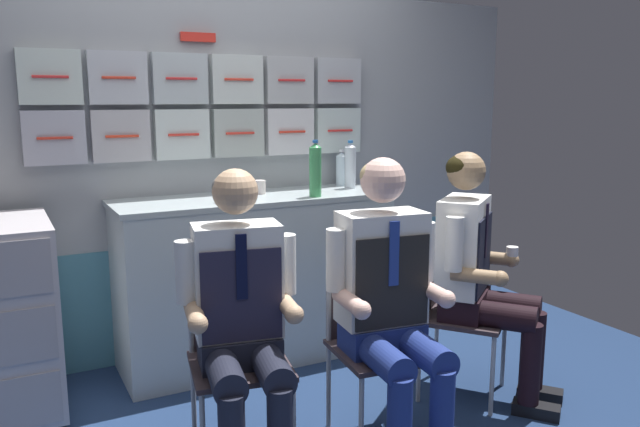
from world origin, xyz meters
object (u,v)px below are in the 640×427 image
(folding_chair_left, at_px, (236,337))
(crew_member_right, at_px, (479,266))
(water_bottle_clear, at_px, (350,166))
(crew_member_left, at_px, (241,311))
(paper_cup_blue, at_px, (245,190))
(crew_member_center, at_px, (390,294))
(folding_chair_right, at_px, (446,297))
(service_trolley, at_px, (9,316))
(folding_chair_center, at_px, (373,325))

(folding_chair_left, bearing_deg, crew_member_right, -4.61)
(crew_member_right, xyz_separation_m, water_bottle_clear, (-0.15, 1.02, 0.42))
(crew_member_left, distance_m, paper_cup_blue, 1.15)
(crew_member_center, height_order, folding_chair_right, crew_member_center)
(service_trolley, bearing_deg, crew_member_left, -47.00)
(folding_chair_right, distance_m, crew_member_right, 0.24)
(folding_chair_center, distance_m, water_bottle_clear, 1.31)
(service_trolley, bearing_deg, folding_chair_right, -19.24)
(crew_member_center, xyz_separation_m, water_bottle_clear, (0.51, 1.21, 0.41))
(water_bottle_clear, distance_m, paper_cup_blue, 0.72)
(folding_chair_left, xyz_separation_m, paper_cup_blue, (0.38, 0.86, 0.50))
(service_trolley, xyz_separation_m, folding_chair_right, (1.99, -0.70, -0.01))
(crew_member_center, relative_size, water_bottle_clear, 4.30)
(folding_chair_center, bearing_deg, crew_member_left, -178.38)
(folding_chair_center, relative_size, crew_member_center, 0.65)
(crew_member_right, distance_m, water_bottle_clear, 1.11)
(service_trolley, relative_size, crew_member_left, 0.78)
(service_trolley, relative_size, crew_member_center, 0.76)
(folding_chair_right, height_order, paper_cup_blue, paper_cup_blue)
(folding_chair_left, bearing_deg, folding_chair_center, -13.08)
(service_trolley, height_order, paper_cup_blue, paper_cup_blue)
(crew_member_right, bearing_deg, folding_chair_center, -176.52)
(folding_chair_left, bearing_deg, water_bottle_clear, 39.97)
(crew_member_center, distance_m, crew_member_right, 0.69)
(service_trolley, distance_m, water_bottle_clear, 2.04)
(paper_cup_blue, bearing_deg, folding_chair_left, -114.09)
(crew_member_center, bearing_deg, folding_chair_center, 83.45)
(folding_chair_right, bearing_deg, folding_chair_center, -163.28)
(folding_chair_left, relative_size, crew_member_center, 0.65)
(folding_chair_left, distance_m, crew_member_left, 0.23)
(crew_member_left, relative_size, folding_chair_center, 1.50)
(folding_chair_right, height_order, crew_member_right, crew_member_right)
(folding_chair_left, xyz_separation_m, water_bottle_clear, (1.09, 0.92, 0.60))
(folding_chair_center, height_order, paper_cup_blue, paper_cup_blue)
(folding_chair_left, bearing_deg, paper_cup_blue, 65.91)
(paper_cup_blue, bearing_deg, crew_member_center, -80.24)
(crew_member_left, xyz_separation_m, crew_member_right, (1.27, 0.06, 0.01))
(crew_member_right, bearing_deg, folding_chair_left, 175.39)
(water_bottle_clear, bearing_deg, folding_chair_right, -86.65)
(folding_chair_center, distance_m, folding_chair_right, 0.57)
(crew_member_left, height_order, crew_member_right, crew_member_right)
(folding_chair_left, relative_size, water_bottle_clear, 2.81)
(water_bottle_clear, bearing_deg, crew_member_center, -112.85)
(folding_chair_center, xyz_separation_m, water_bottle_clear, (0.49, 1.06, 0.60))
(crew_member_right, height_order, paper_cup_blue, crew_member_right)
(crew_member_left, xyz_separation_m, water_bottle_clear, (1.12, 1.07, 0.43))
(folding_chair_left, xyz_separation_m, folding_chair_center, (0.60, -0.14, 0.00))
(crew_member_center, bearing_deg, water_bottle_clear, 67.15)
(crew_member_center, bearing_deg, paper_cup_blue, 99.76)
(folding_chair_left, height_order, paper_cup_blue, paper_cup_blue)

